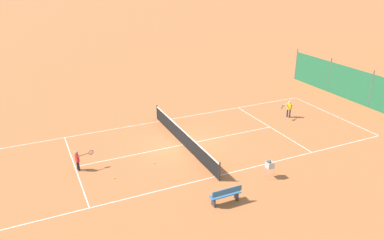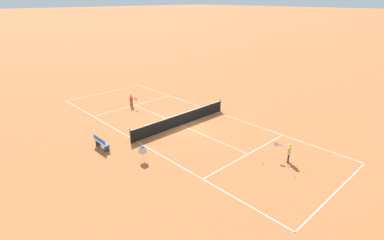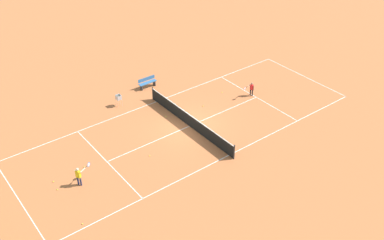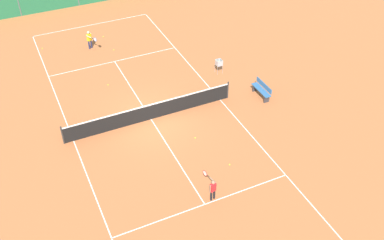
{
  "view_description": "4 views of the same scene",
  "coord_description": "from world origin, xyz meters",
  "px_view_note": "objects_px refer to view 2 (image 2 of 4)",
  "views": [
    {
      "loc": [
        18.74,
        -8.13,
        10.07
      ],
      "look_at": [
        -0.92,
        1.02,
        1.11
      ],
      "focal_mm": 35.0,
      "sensor_mm": 36.0,
      "label": 1
    },
    {
      "loc": [
        14.08,
        16.06,
        9.2
      ],
      "look_at": [
        -0.32,
        0.9,
        0.61
      ],
      "focal_mm": 28.0,
      "sensor_mm": 36.0,
      "label": 2
    },
    {
      "loc": [
        -20.33,
        15.41,
        17.46
      ],
      "look_at": [
        -0.33,
        0.03,
        0.69
      ],
      "focal_mm": 42.0,
      "sensor_mm": 36.0,
      "label": 3
    },
    {
      "loc": [
        -5.81,
        -17.61,
        14.7
      ],
      "look_at": [
        1.55,
        -1.78,
        0.71
      ],
      "focal_mm": 42.0,
      "sensor_mm": 36.0,
      "label": 4
    }
  ],
  "objects_px": {
    "tennis_ball_by_net_right": "(125,115)",
    "courtside_bench": "(101,142)",
    "tennis_ball_alley_right": "(148,121)",
    "tennis_ball_far_corner": "(167,135)",
    "tennis_ball_near_corner": "(329,153)",
    "tennis_ball_by_net_left": "(230,137)",
    "tennis_ball_service_box": "(295,177)",
    "tennis_ball_alley_left": "(263,164)",
    "player_near_service": "(132,100)",
    "tennis_ball_mid_court": "(304,172)",
    "ball_hopper": "(143,151)",
    "tennis_net": "(181,119)",
    "player_far_service": "(288,151)"
  },
  "relations": [
    {
      "from": "tennis_ball_service_box",
      "to": "tennis_ball_mid_court",
      "type": "bearing_deg",
      "value": 172.99
    },
    {
      "from": "ball_hopper",
      "to": "tennis_ball_by_net_right",
      "type": "bearing_deg",
      "value": -113.81
    },
    {
      "from": "tennis_ball_by_net_right",
      "to": "tennis_ball_alley_left",
      "type": "height_order",
      "value": "same"
    },
    {
      "from": "player_far_service",
      "to": "tennis_ball_far_corner",
      "type": "distance_m",
      "value": 8.46
    },
    {
      "from": "tennis_net",
      "to": "tennis_ball_mid_court",
      "type": "distance_m",
      "value": 9.9
    },
    {
      "from": "tennis_ball_mid_court",
      "to": "ball_hopper",
      "type": "xyz_separation_m",
      "value": [
        5.84,
        -7.37,
        0.62
      ]
    },
    {
      "from": "player_far_service",
      "to": "tennis_ball_alley_left",
      "type": "bearing_deg",
      "value": -33.6
    },
    {
      "from": "tennis_ball_far_corner",
      "to": "tennis_ball_mid_court",
      "type": "relative_size",
      "value": 1.0
    },
    {
      "from": "tennis_ball_by_net_left",
      "to": "courtside_bench",
      "type": "bearing_deg",
      "value": -32.04
    },
    {
      "from": "player_far_service",
      "to": "tennis_ball_alley_left",
      "type": "xyz_separation_m",
      "value": [
        1.28,
        -0.85,
        -0.69
      ]
    },
    {
      "from": "tennis_ball_alley_left",
      "to": "tennis_ball_near_corner",
      "type": "relative_size",
      "value": 1.0
    },
    {
      "from": "player_far_service",
      "to": "ball_hopper",
      "type": "relative_size",
      "value": 1.39
    },
    {
      "from": "tennis_ball_by_net_right",
      "to": "tennis_ball_alley_left",
      "type": "relative_size",
      "value": 1.0
    },
    {
      "from": "tennis_ball_far_corner",
      "to": "tennis_ball_service_box",
      "type": "bearing_deg",
      "value": 100.37
    },
    {
      "from": "tennis_ball_mid_court",
      "to": "tennis_ball_far_corner",
      "type": "bearing_deg",
      "value": -75.09
    },
    {
      "from": "player_near_service",
      "to": "ball_hopper",
      "type": "distance_m",
      "value": 9.99
    },
    {
      "from": "tennis_ball_by_net_right",
      "to": "tennis_net",
      "type": "bearing_deg",
      "value": 113.78
    },
    {
      "from": "tennis_ball_alley_left",
      "to": "tennis_ball_near_corner",
      "type": "bearing_deg",
      "value": 152.63
    },
    {
      "from": "player_near_service",
      "to": "tennis_ball_by_net_left",
      "type": "height_order",
      "value": "player_near_service"
    },
    {
      "from": "tennis_ball_alley_left",
      "to": "tennis_ball_by_net_left",
      "type": "height_order",
      "value": "same"
    },
    {
      "from": "player_near_service",
      "to": "tennis_ball_mid_court",
      "type": "height_order",
      "value": "player_near_service"
    },
    {
      "from": "tennis_net",
      "to": "tennis_ball_far_corner",
      "type": "relative_size",
      "value": 139.09
    },
    {
      "from": "ball_hopper",
      "to": "player_near_service",
      "type": "bearing_deg",
      "value": -119.18
    },
    {
      "from": "tennis_ball_by_net_left",
      "to": "courtside_bench",
      "type": "xyz_separation_m",
      "value": [
        7.48,
        -4.68,
        0.42
      ]
    },
    {
      "from": "tennis_ball_by_net_right",
      "to": "tennis_ball_alley_right",
      "type": "bearing_deg",
      "value": 105.21
    },
    {
      "from": "tennis_net",
      "to": "courtside_bench",
      "type": "distance_m",
      "value": 6.38
    },
    {
      "from": "tennis_ball_service_box",
      "to": "tennis_ball_by_net_left",
      "type": "distance_m",
      "value": 5.93
    },
    {
      "from": "tennis_ball_alley_right",
      "to": "tennis_ball_near_corner",
      "type": "xyz_separation_m",
      "value": [
        -5.26,
        12.29,
        0.0
      ]
    },
    {
      "from": "tennis_ball_by_net_left",
      "to": "ball_hopper",
      "type": "relative_size",
      "value": 0.07
    },
    {
      "from": "courtside_bench",
      "to": "tennis_ball_near_corner",
      "type": "bearing_deg",
      "value": 133.79
    },
    {
      "from": "tennis_ball_by_net_right",
      "to": "courtside_bench",
      "type": "relative_size",
      "value": 0.04
    },
    {
      "from": "tennis_ball_far_corner",
      "to": "player_far_service",
      "type": "bearing_deg",
      "value": 109.57
    },
    {
      "from": "tennis_ball_far_corner",
      "to": "tennis_ball_alley_left",
      "type": "relative_size",
      "value": 1.0
    },
    {
      "from": "player_far_service",
      "to": "tennis_ball_service_box",
      "type": "xyz_separation_m",
      "value": [
        1.16,
        1.17,
        -0.69
      ]
    },
    {
      "from": "tennis_net",
      "to": "courtside_bench",
      "type": "xyz_separation_m",
      "value": [
        6.34,
        -0.67,
        -0.05
      ]
    },
    {
      "from": "player_far_service",
      "to": "tennis_ball_far_corner",
      "type": "height_order",
      "value": "player_far_service"
    },
    {
      "from": "player_near_service",
      "to": "tennis_ball_alley_left",
      "type": "relative_size",
      "value": 16.88
    },
    {
      "from": "tennis_ball_service_box",
      "to": "tennis_ball_alley_left",
      "type": "bearing_deg",
      "value": -86.58
    },
    {
      "from": "player_near_service",
      "to": "player_far_service",
      "type": "distance_m",
      "value": 14.88
    },
    {
      "from": "tennis_ball_alley_right",
      "to": "tennis_ball_far_corner",
      "type": "bearing_deg",
      "value": 81.11
    },
    {
      "from": "tennis_ball_mid_court",
      "to": "tennis_ball_near_corner",
      "type": "xyz_separation_m",
      "value": [
        -3.27,
        0.05,
        0.0
      ]
    },
    {
      "from": "ball_hopper",
      "to": "tennis_ball_service_box",
      "type": "bearing_deg",
      "value": 124.78
    },
    {
      "from": "tennis_net",
      "to": "tennis_ball_service_box",
      "type": "distance_m",
      "value": 9.79
    },
    {
      "from": "player_near_service",
      "to": "tennis_ball_mid_court",
      "type": "relative_size",
      "value": 16.88
    },
    {
      "from": "tennis_ball_alley_right",
      "to": "courtside_bench",
      "type": "xyz_separation_m",
      "value": [
        4.9,
        1.69,
        0.42
      ]
    },
    {
      "from": "tennis_ball_mid_court",
      "to": "tennis_ball_by_net_left",
      "type": "bearing_deg",
      "value": -95.84
    },
    {
      "from": "tennis_ball_by_net_left",
      "to": "player_far_service",
      "type": "bearing_deg",
      "value": 87.15
    },
    {
      "from": "tennis_ball_alley_left",
      "to": "ball_hopper",
      "type": "bearing_deg",
      "value": -46.81
    },
    {
      "from": "tennis_ball_far_corner",
      "to": "tennis_ball_near_corner",
      "type": "relative_size",
      "value": 1.0
    },
    {
      "from": "tennis_ball_alley_right",
      "to": "tennis_ball_alley_left",
      "type": "height_order",
      "value": "same"
    }
  ]
}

